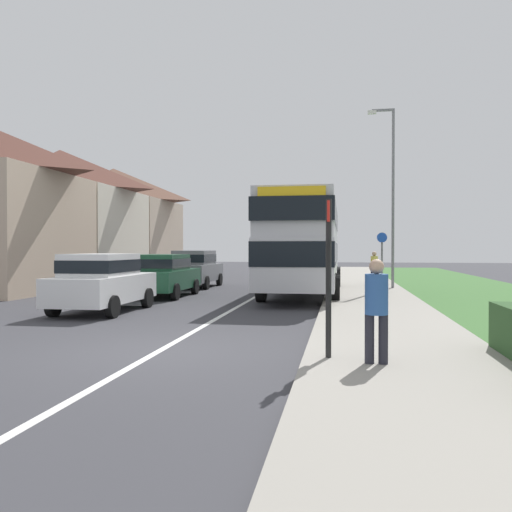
{
  "coord_description": "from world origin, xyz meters",
  "views": [
    {
      "loc": [
        3.21,
        -8.88,
        1.83
      ],
      "look_at": [
        0.7,
        6.46,
        1.6
      ],
      "focal_mm": 36.94,
      "sensor_mm": 36.0,
      "label": 1
    }
  ],
  "objects_px": {
    "pedestrian_at_stop": "(376,306)",
    "bus_stop_sign": "(329,267)",
    "double_decker_bus": "(304,240)",
    "parked_car_dark_green": "(162,273)",
    "parked_car_grey": "(195,267)",
    "cycle_route_sign": "(382,257)",
    "parked_car_white": "(102,280)",
    "street_lamp_mid": "(391,187)",
    "pedestrian_walking_away": "(374,266)"
  },
  "relations": [
    {
      "from": "pedestrian_at_stop",
      "to": "bus_stop_sign",
      "type": "xyz_separation_m",
      "value": [
        -0.71,
        0.34,
        0.56
      ]
    },
    {
      "from": "double_decker_bus",
      "to": "parked_car_dark_green",
      "type": "relative_size",
      "value": 2.64
    },
    {
      "from": "parked_car_grey",
      "to": "pedestrian_at_stop",
      "type": "height_order",
      "value": "parked_car_grey"
    },
    {
      "from": "cycle_route_sign",
      "to": "parked_car_dark_green",
      "type": "bearing_deg",
      "value": -150.17
    },
    {
      "from": "parked_car_white",
      "to": "pedestrian_at_stop",
      "type": "distance_m",
      "value": 9.52
    },
    {
      "from": "parked_car_dark_green",
      "to": "double_decker_bus",
      "type": "bearing_deg",
      "value": 18.35
    },
    {
      "from": "parked_car_white",
      "to": "parked_car_grey",
      "type": "xyz_separation_m",
      "value": [
        -0.01,
        9.68,
        0.02
      ]
    },
    {
      "from": "double_decker_bus",
      "to": "cycle_route_sign",
      "type": "height_order",
      "value": "double_decker_bus"
    },
    {
      "from": "cycle_route_sign",
      "to": "street_lamp_mid",
      "type": "bearing_deg",
      "value": -49.58
    },
    {
      "from": "double_decker_bus",
      "to": "bus_stop_sign",
      "type": "distance_m",
      "value": 12.42
    },
    {
      "from": "double_decker_bus",
      "to": "parked_car_grey",
      "type": "distance_m",
      "value": 6.29
    },
    {
      "from": "pedestrian_walking_away",
      "to": "cycle_route_sign",
      "type": "xyz_separation_m",
      "value": [
        0.19,
        -2.27,
        0.45
      ]
    },
    {
      "from": "parked_car_white",
      "to": "double_decker_bus",
      "type": "bearing_deg",
      "value": 50.96
    },
    {
      "from": "double_decker_bus",
      "to": "parked_car_grey",
      "type": "xyz_separation_m",
      "value": [
        -5.31,
        3.15,
        -1.2
      ]
    },
    {
      "from": "parked_car_grey",
      "to": "cycle_route_sign",
      "type": "bearing_deg",
      "value": -0.35
    },
    {
      "from": "parked_car_dark_green",
      "to": "cycle_route_sign",
      "type": "xyz_separation_m",
      "value": [
        8.41,
        4.82,
        0.54
      ]
    },
    {
      "from": "bus_stop_sign",
      "to": "pedestrian_walking_away",
      "type": "bearing_deg",
      "value": 84.35
    },
    {
      "from": "double_decker_bus",
      "to": "bus_stop_sign",
      "type": "height_order",
      "value": "double_decker_bus"
    },
    {
      "from": "double_decker_bus",
      "to": "street_lamp_mid",
      "type": "xyz_separation_m",
      "value": [
        3.53,
        2.71,
        2.33
      ]
    },
    {
      "from": "pedestrian_walking_away",
      "to": "bus_stop_sign",
      "type": "xyz_separation_m",
      "value": [
        -1.75,
        -17.7,
        0.56
      ]
    },
    {
      "from": "cycle_route_sign",
      "to": "street_lamp_mid",
      "type": "relative_size",
      "value": 0.32
    },
    {
      "from": "parked_car_white",
      "to": "pedestrian_walking_away",
      "type": "distance_m",
      "value": 14.5
    },
    {
      "from": "pedestrian_walking_away",
      "to": "parked_car_dark_green",
      "type": "bearing_deg",
      "value": -139.2
    },
    {
      "from": "parked_car_dark_green",
      "to": "street_lamp_mid",
      "type": "bearing_deg",
      "value": 26.91
    },
    {
      "from": "double_decker_bus",
      "to": "cycle_route_sign",
      "type": "bearing_deg",
      "value": 44.03
    },
    {
      "from": "parked_car_grey",
      "to": "pedestrian_walking_away",
      "type": "distance_m",
      "value": 8.61
    },
    {
      "from": "parked_car_dark_green",
      "to": "bus_stop_sign",
      "type": "bearing_deg",
      "value": -58.63
    },
    {
      "from": "parked_car_grey",
      "to": "cycle_route_sign",
      "type": "relative_size",
      "value": 1.64
    },
    {
      "from": "double_decker_bus",
      "to": "bus_stop_sign",
      "type": "xyz_separation_m",
      "value": [
        1.26,
        -12.34,
        -0.6
      ]
    },
    {
      "from": "bus_stop_sign",
      "to": "cycle_route_sign",
      "type": "bearing_deg",
      "value": 82.82
    },
    {
      "from": "bus_stop_sign",
      "to": "pedestrian_at_stop",
      "type": "bearing_deg",
      "value": -25.49
    },
    {
      "from": "double_decker_bus",
      "to": "parked_car_white",
      "type": "bearing_deg",
      "value": -129.04
    },
    {
      "from": "double_decker_bus",
      "to": "pedestrian_walking_away",
      "type": "bearing_deg",
      "value": 60.71
    },
    {
      "from": "parked_car_grey",
      "to": "bus_stop_sign",
      "type": "bearing_deg",
      "value": -67.02
    },
    {
      "from": "bus_stop_sign",
      "to": "parked_car_white",
      "type": "bearing_deg",
      "value": 138.44
    },
    {
      "from": "parked_car_dark_green",
      "to": "cycle_route_sign",
      "type": "height_order",
      "value": "cycle_route_sign"
    },
    {
      "from": "parked_car_grey",
      "to": "street_lamp_mid",
      "type": "relative_size",
      "value": 0.53
    },
    {
      "from": "pedestrian_walking_away",
      "to": "bus_stop_sign",
      "type": "bearing_deg",
      "value": -95.65
    },
    {
      "from": "double_decker_bus",
      "to": "parked_car_dark_green",
      "type": "height_order",
      "value": "double_decker_bus"
    },
    {
      "from": "double_decker_bus",
      "to": "pedestrian_at_stop",
      "type": "relative_size",
      "value": 6.39
    },
    {
      "from": "double_decker_bus",
      "to": "parked_car_grey",
      "type": "relative_size",
      "value": 2.58
    },
    {
      "from": "parked_car_grey",
      "to": "parked_car_dark_green",
      "type": "bearing_deg",
      "value": -88.84
    },
    {
      "from": "pedestrian_at_stop",
      "to": "parked_car_dark_green",
      "type": "bearing_deg",
      "value": 123.25
    },
    {
      "from": "parked_car_white",
      "to": "bus_stop_sign",
      "type": "xyz_separation_m",
      "value": [
        6.55,
        -5.81,
        0.62
      ]
    },
    {
      "from": "double_decker_bus",
      "to": "pedestrian_at_stop",
      "type": "bearing_deg",
      "value": -81.16
    },
    {
      "from": "pedestrian_walking_away",
      "to": "double_decker_bus",
      "type": "bearing_deg",
      "value": -119.29
    },
    {
      "from": "parked_car_white",
      "to": "parked_car_dark_green",
      "type": "height_order",
      "value": "parked_car_white"
    },
    {
      "from": "parked_car_white",
      "to": "parked_car_grey",
      "type": "height_order",
      "value": "parked_car_grey"
    },
    {
      "from": "parked_car_grey",
      "to": "bus_stop_sign",
      "type": "distance_m",
      "value": 16.83
    },
    {
      "from": "cycle_route_sign",
      "to": "pedestrian_walking_away",
      "type": "bearing_deg",
      "value": 94.88
    }
  ]
}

